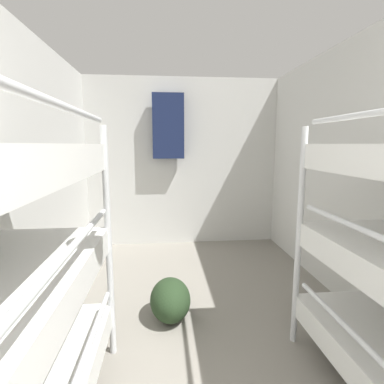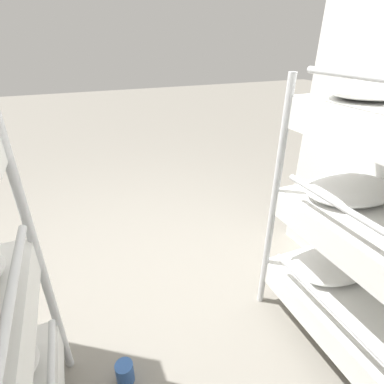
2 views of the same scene
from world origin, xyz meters
name	(u,v)px [view 1 (image 1 of 2)]	position (x,y,z in m)	size (l,w,h in m)	color
wall_back	(183,163)	(0.00, 4.84, 1.22)	(2.91, 0.06, 2.44)	silver
duffel_bag	(170,300)	(-0.25, 2.78, 0.17)	(0.35, 0.47, 0.35)	#23381E
hanging_coat	(168,126)	(-0.21, 4.69, 1.74)	(0.44, 0.12, 0.90)	#192347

